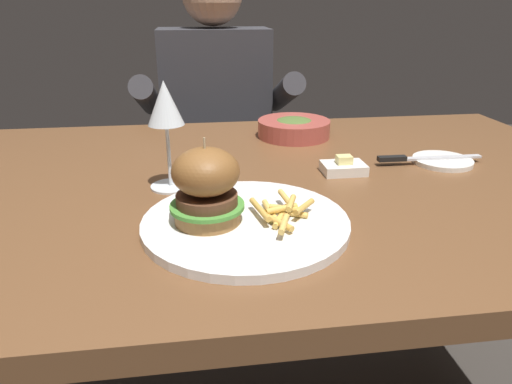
{
  "coord_description": "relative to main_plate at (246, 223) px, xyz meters",
  "views": [
    {
      "loc": [
        -0.16,
        -0.83,
        1.05
      ],
      "look_at": [
        -0.07,
        -0.18,
        0.78
      ],
      "focal_mm": 32.0,
      "sensor_mm": 36.0,
      "label": 1
    }
  ],
  "objects": [
    {
      "name": "bread_plate",
      "position": [
        0.45,
        0.24,
        -0.0
      ],
      "size": [
        0.12,
        0.12,
        0.01
      ],
      "primitive_type": "cylinder",
      "color": "white",
      "rests_on": "dining_table"
    },
    {
      "name": "soup_bowl",
      "position": [
        0.18,
        0.49,
        0.02
      ],
      "size": [
        0.18,
        0.18,
        0.05
      ],
      "color": "#B24C42",
      "rests_on": "dining_table"
    },
    {
      "name": "dining_table",
      "position": [
        0.09,
        0.21,
        -0.09
      ],
      "size": [
        1.41,
        0.91,
        0.74
      ],
      "color": "brown",
      "rests_on": "ground"
    },
    {
      "name": "table_knife",
      "position": [
        0.4,
        0.24,
        0.01
      ],
      "size": [
        0.23,
        0.02,
        0.01
      ],
      "color": "silver",
      "rests_on": "bread_plate"
    },
    {
      "name": "diner_person",
      "position": [
        0.01,
        0.94,
        -0.18
      ],
      "size": [
        0.51,
        0.36,
        1.18
      ],
      "color": "#282833",
      "rests_on": "ground"
    },
    {
      "name": "butter_dish",
      "position": [
        0.22,
        0.21,
        0.0
      ],
      "size": [
        0.08,
        0.06,
        0.04
      ],
      "color": "white",
      "rests_on": "dining_table"
    },
    {
      "name": "main_plate",
      "position": [
        0.0,
        0.0,
        0.0
      ],
      "size": [
        0.31,
        0.31,
        0.01
      ],
      "primitive_type": "cylinder",
      "color": "white",
      "rests_on": "dining_table"
    },
    {
      "name": "wine_glass",
      "position": [
        -0.12,
        0.18,
        0.14
      ],
      "size": [
        0.07,
        0.07,
        0.19
      ],
      "color": "silver",
      "rests_on": "dining_table"
    },
    {
      "name": "burger_sandwich",
      "position": [
        -0.06,
        -0.0,
        0.06
      ],
      "size": [
        0.11,
        0.11,
        0.13
      ],
      "color": "#9E6B38",
      "rests_on": "main_plate"
    },
    {
      "name": "fries_pile",
      "position": [
        0.05,
        -0.01,
        0.02
      ],
      "size": [
        0.1,
        0.13,
        0.03
      ],
      "color": "#EABC5B",
      "rests_on": "main_plate"
    }
  ]
}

